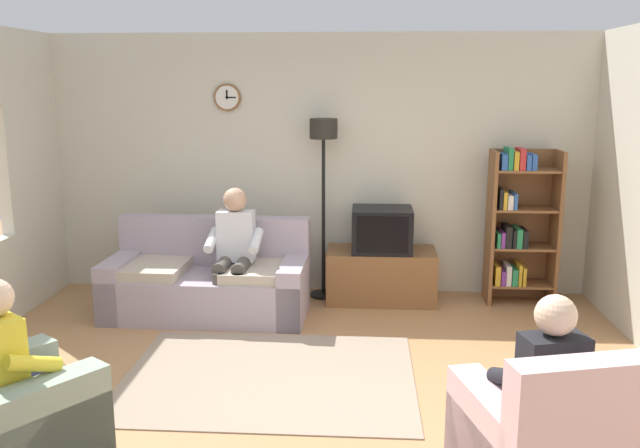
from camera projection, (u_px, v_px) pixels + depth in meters
The scene contains 13 objects.
ground_plane at pixel (295, 400), 4.71m from camera, with size 12.00×12.00×0.00m, color #B27F51.
back_wall_assembly at pixel (320, 165), 7.03m from camera, with size 6.20×0.17×2.70m.
couch at pixel (208, 282), 6.41m from camera, with size 1.92×0.93×0.90m.
tv_stand at pixel (381, 275), 6.81m from camera, with size 1.10×0.56×0.53m.
tv at pixel (382, 230), 6.69m from camera, with size 0.60×0.49×0.44m.
bookshelf at pixel (517, 224), 6.68m from camera, with size 0.68×0.36×1.58m.
floor_lamp at pixel (323, 159), 6.70m from camera, with size 0.28×0.28×1.85m.
armchair_near_window at pixel (6, 415), 3.90m from camera, with size 1.16×1.18×0.90m.
armchair_near_bookshelf at pixel (546, 441), 3.62m from camera, with size 0.99×1.05×0.90m.
area_rug at pixel (269, 376), 5.08m from camera, with size 2.20×1.70×0.01m, color gray.
person_on_couch at pixel (234, 247), 6.21m from camera, with size 0.52×0.54×1.24m.
person_in_left_armchair at pixel (15, 360), 3.91m from camera, with size 0.62×0.64×1.12m.
person_in_right_armchair at pixel (542, 380), 3.64m from camera, with size 0.58×0.60×1.12m.
Camera 1 is at (0.46, -4.33, 2.20)m, focal length 37.36 mm.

